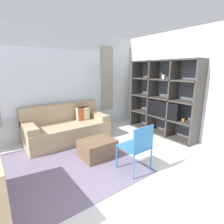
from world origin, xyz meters
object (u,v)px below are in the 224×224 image
(shelving_unit, at_px, (163,98))
(couch_main, at_px, (67,128))
(folding_chair, at_px, (138,145))
(ottoman, at_px, (97,149))

(shelving_unit, relative_size, couch_main, 1.01)
(shelving_unit, distance_m, folding_chair, 2.22)
(couch_main, relative_size, ottoman, 2.96)
(shelving_unit, height_order, ottoman, shelving_unit)
(shelving_unit, relative_size, folding_chair, 2.33)
(couch_main, bearing_deg, folding_chair, -79.52)
(couch_main, height_order, ottoman, couch_main)
(couch_main, xyz_separation_m, folding_chair, (0.39, -2.09, 0.20))
(ottoman, height_order, folding_chair, folding_chair)
(couch_main, bearing_deg, shelving_unit, -25.38)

